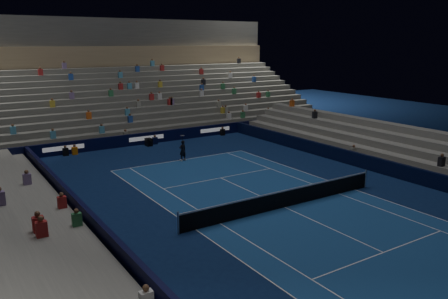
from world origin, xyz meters
TOP-DOWN VIEW (x-y plane):
  - ground at (0.00, 0.00)m, footprint 90.00×90.00m
  - court_surface at (0.00, 0.00)m, footprint 10.97×23.77m
  - sponsor_barrier_far at (0.00, 18.50)m, footprint 44.00×0.25m
  - sponsor_barrier_east at (9.70, 0.00)m, footprint 0.25×37.00m
  - sponsor_barrier_west at (-9.70, 0.00)m, footprint 0.25×37.00m
  - grandstand_main at (0.00, 27.90)m, footprint 44.00×15.20m
  - grandstand_east at (13.17, 0.00)m, footprint 5.00×37.00m
  - grandstand_west at (-13.17, 0.00)m, footprint 5.00×37.00m
  - tennis_net at (0.00, 0.00)m, footprint 12.90×0.10m
  - tennis_player at (0.02, 11.70)m, footprint 0.60×0.43m
  - broadcast_camera at (-0.12, 17.66)m, footprint 0.50×0.96m

SIDE VIEW (x-z plane):
  - ground at x=0.00m, z-range 0.00..0.00m
  - court_surface at x=0.00m, z-range 0.00..0.01m
  - broadcast_camera at x=-0.12m, z-range 0.01..0.66m
  - sponsor_barrier_far at x=0.00m, z-range 0.00..1.00m
  - sponsor_barrier_east at x=9.70m, z-range 0.00..1.00m
  - sponsor_barrier_west at x=-9.70m, z-range 0.00..1.00m
  - tennis_net at x=0.00m, z-range -0.05..1.05m
  - tennis_player at x=0.02m, z-range 0.00..1.55m
  - grandstand_east at x=13.17m, z-range -0.33..2.17m
  - grandstand_west at x=-13.17m, z-range -0.33..2.17m
  - grandstand_main at x=0.00m, z-range -2.22..8.98m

